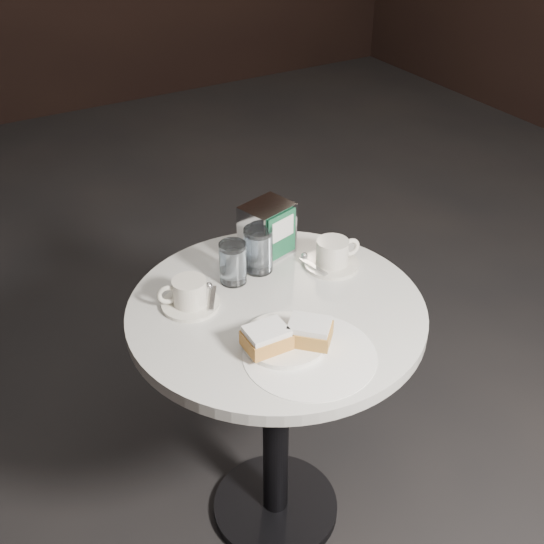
{
  "coord_description": "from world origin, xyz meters",
  "views": [
    {
      "loc": [
        -0.65,
        -1.09,
        1.7
      ],
      "look_at": [
        0.0,
        0.02,
        0.83
      ],
      "focal_mm": 45.0,
      "sensor_mm": 36.0,
      "label": 1
    }
  ],
  "objects_px": {
    "cafe_table": "(276,370)",
    "water_glass_right": "(258,250)",
    "beignet_plate": "(287,337)",
    "coffee_cup_right": "(333,255)",
    "coffee_cup_left": "(189,295)",
    "napkin_dispenser": "(268,230)",
    "water_glass_left": "(233,263)"
  },
  "relations": [
    {
      "from": "cafe_table",
      "to": "water_glass_left",
      "type": "bearing_deg",
      "value": 104.76
    },
    {
      "from": "coffee_cup_right",
      "to": "napkin_dispenser",
      "type": "xyz_separation_m",
      "value": [
        -0.11,
        0.13,
        0.04
      ]
    },
    {
      "from": "cafe_table",
      "to": "beignet_plate",
      "type": "xyz_separation_m",
      "value": [
        -0.05,
        -0.13,
        0.22
      ]
    },
    {
      "from": "coffee_cup_right",
      "to": "water_glass_right",
      "type": "xyz_separation_m",
      "value": [
        -0.17,
        0.08,
        0.03
      ]
    },
    {
      "from": "beignet_plate",
      "to": "coffee_cup_left",
      "type": "height_order",
      "value": "coffee_cup_left"
    },
    {
      "from": "beignet_plate",
      "to": "water_glass_right",
      "type": "relative_size",
      "value": 2.04
    },
    {
      "from": "cafe_table",
      "to": "coffee_cup_right",
      "type": "height_order",
      "value": "coffee_cup_right"
    },
    {
      "from": "water_glass_left",
      "to": "napkin_dispenser",
      "type": "xyz_separation_m",
      "value": [
        0.14,
        0.07,
        0.02
      ]
    },
    {
      "from": "beignet_plate",
      "to": "coffee_cup_right",
      "type": "height_order",
      "value": "coffee_cup_right"
    },
    {
      "from": "coffee_cup_left",
      "to": "water_glass_right",
      "type": "xyz_separation_m",
      "value": [
        0.21,
        0.05,
        0.03
      ]
    },
    {
      "from": "coffee_cup_left",
      "to": "coffee_cup_right",
      "type": "distance_m",
      "value": 0.38
    },
    {
      "from": "coffee_cup_right",
      "to": "water_glass_left",
      "type": "distance_m",
      "value": 0.26
    },
    {
      "from": "cafe_table",
      "to": "water_glass_right",
      "type": "bearing_deg",
      "value": 75.44
    },
    {
      "from": "coffee_cup_right",
      "to": "water_glass_left",
      "type": "height_order",
      "value": "water_glass_left"
    },
    {
      "from": "cafe_table",
      "to": "water_glass_right",
      "type": "relative_size",
      "value": 6.39
    },
    {
      "from": "coffee_cup_right",
      "to": "coffee_cup_left",
      "type": "bearing_deg",
      "value": -177.99
    },
    {
      "from": "cafe_table",
      "to": "beignet_plate",
      "type": "height_order",
      "value": "beignet_plate"
    },
    {
      "from": "beignet_plate",
      "to": "water_glass_left",
      "type": "xyz_separation_m",
      "value": [
        0.02,
        0.28,
        0.03
      ]
    },
    {
      "from": "coffee_cup_left",
      "to": "coffee_cup_right",
      "type": "relative_size",
      "value": 1.09
    },
    {
      "from": "cafe_table",
      "to": "coffee_cup_left",
      "type": "height_order",
      "value": "coffee_cup_left"
    },
    {
      "from": "beignet_plate",
      "to": "coffee_cup_right",
      "type": "bearing_deg",
      "value": 38.64
    },
    {
      "from": "cafe_table",
      "to": "napkin_dispenser",
      "type": "xyz_separation_m",
      "value": [
        0.1,
        0.21,
        0.27
      ]
    },
    {
      "from": "coffee_cup_left",
      "to": "water_glass_left",
      "type": "xyz_separation_m",
      "value": [
        0.13,
        0.04,
        0.02
      ]
    },
    {
      "from": "coffee_cup_right",
      "to": "water_glass_right",
      "type": "bearing_deg",
      "value": 161.03
    },
    {
      "from": "coffee_cup_right",
      "to": "napkin_dispenser",
      "type": "bearing_deg",
      "value": 136.73
    },
    {
      "from": "cafe_table",
      "to": "coffee_cup_right",
      "type": "bearing_deg",
      "value": 20.35
    },
    {
      "from": "water_glass_right",
      "to": "water_glass_left",
      "type": "bearing_deg",
      "value": -169.71
    },
    {
      "from": "cafe_table",
      "to": "water_glass_left",
      "type": "xyz_separation_m",
      "value": [
        -0.04,
        0.14,
        0.25
      ]
    },
    {
      "from": "coffee_cup_right",
      "to": "water_glass_left",
      "type": "relative_size",
      "value": 1.45
    },
    {
      "from": "beignet_plate",
      "to": "napkin_dispenser",
      "type": "relative_size",
      "value": 1.67
    },
    {
      "from": "coffee_cup_left",
      "to": "napkin_dispenser",
      "type": "height_order",
      "value": "napkin_dispenser"
    },
    {
      "from": "cafe_table",
      "to": "napkin_dispenser",
      "type": "height_order",
      "value": "napkin_dispenser"
    }
  ]
}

